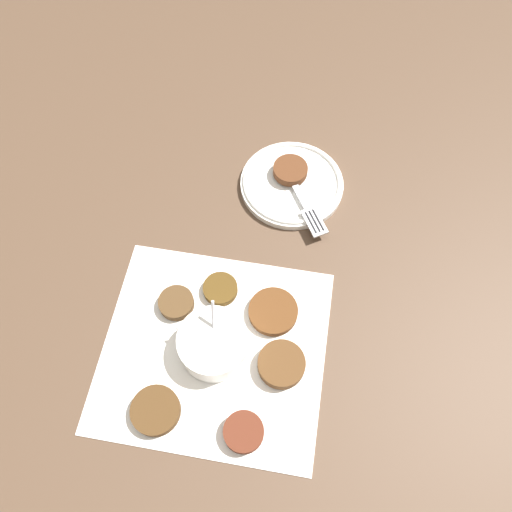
{
  "coord_description": "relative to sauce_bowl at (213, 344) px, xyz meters",
  "views": [
    {
      "loc": [
        -0.13,
        0.2,
        0.78
      ],
      "look_at": [
        -0.0,
        -0.16,
        0.02
      ],
      "focal_mm": 35.0,
      "sensor_mm": 36.0,
      "label": 1
    }
  ],
  "objects": [
    {
      "name": "ground_plane",
      "position": [
        -0.01,
        -0.01,
        -0.03
      ],
      "size": [
        4.0,
        4.0,
        0.0
      ],
      "primitive_type": "plane",
      "color": "#4C3828"
    },
    {
      "name": "napkin",
      "position": [
        -0.0,
        0.0,
        -0.02
      ],
      "size": [
        0.41,
        0.38,
        0.0
      ],
      "color": "white",
      "rests_on": "ground_plane"
    },
    {
      "name": "sauce_bowl",
      "position": [
        0.0,
        0.0,
        0.0
      ],
      "size": [
        0.12,
        0.11,
        0.09
      ],
      "color": "white",
      "rests_on": "napkin"
    },
    {
      "name": "fritter_0",
      "position": [
        -0.09,
        0.1,
        -0.01
      ],
      "size": [
        0.06,
        0.06,
        0.02
      ],
      "color": "#572819",
      "rests_on": "napkin"
    },
    {
      "name": "fritter_1",
      "position": [
        -0.11,
        -0.01,
        -0.01
      ],
      "size": [
        0.07,
        0.07,
        0.02
      ],
      "color": "#52351C",
      "rests_on": "napkin"
    },
    {
      "name": "fritter_2",
      "position": [
        0.09,
        -0.05,
        -0.01
      ],
      "size": [
        0.06,
        0.06,
        0.02
      ],
      "color": "#4C351D",
      "rests_on": "napkin"
    },
    {
      "name": "fritter_3",
      "position": [
        0.04,
        0.12,
        -0.01
      ],
      "size": [
        0.07,
        0.07,
        0.02
      ],
      "color": "#493018",
      "rests_on": "napkin"
    },
    {
      "name": "fritter_4",
      "position": [
        -0.07,
        -0.09,
        -0.01
      ],
      "size": [
        0.08,
        0.08,
        0.01
      ],
      "color": "#563218",
      "rests_on": "napkin"
    },
    {
      "name": "fritter_5",
      "position": [
        0.03,
        -0.1,
        -0.01
      ],
      "size": [
        0.06,
        0.06,
        0.01
      ],
      "color": "#4B3414",
      "rests_on": "napkin"
    },
    {
      "name": "serving_plate",
      "position": [
        -0.02,
        -0.34,
        -0.02
      ],
      "size": [
        0.19,
        0.19,
        0.02
      ],
      "color": "white",
      "rests_on": "ground_plane"
    },
    {
      "name": "fritter_on_plate",
      "position": [
        -0.01,
        -0.36,
        0.0
      ],
      "size": [
        0.06,
        0.06,
        0.02
      ],
      "color": "#512D19",
      "rests_on": "serving_plate"
    },
    {
      "name": "fork",
      "position": [
        -0.06,
        -0.29,
        -0.0
      ],
      "size": [
        0.12,
        0.13,
        0.0
      ],
      "color": "silver",
      "rests_on": "serving_plate"
    }
  ]
}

